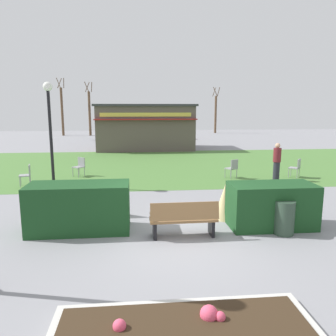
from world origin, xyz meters
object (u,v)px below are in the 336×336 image
(food_kiosk, at_px, (145,127))
(parked_car_west_slot, at_px, (117,133))
(cafe_chair_east, at_px, (80,165))
(cafe_chair_north, at_px, (27,173))
(trash_bin, at_px, (284,218))
(person_strolling, at_px, (277,162))
(parked_car_center_slot, at_px, (167,133))
(park_bench, at_px, (184,219))
(cafe_chair_center, at_px, (296,166))
(lamppost_mid, at_px, (50,122))
(tree_right_bg, at_px, (90,112))
(cafe_chair_west, at_px, (233,167))
(tree_left_bg, at_px, (62,110))
(tree_center_bg, at_px, (216,113))

(food_kiosk, relative_size, parked_car_west_slot, 1.76)
(food_kiosk, height_order, cafe_chair_east, food_kiosk)
(food_kiosk, xyz_separation_m, cafe_chair_north, (-5.29, -12.23, -1.22))
(cafe_chair_east, height_order, cafe_chair_north, same)
(cafe_chair_north, bearing_deg, trash_bin, -36.73)
(person_strolling, bearing_deg, parked_car_center_slot, 67.47)
(park_bench, xyz_separation_m, person_strolling, (5.06, 6.12, 0.38))
(trash_bin, relative_size, cafe_chair_center, 0.99)
(trash_bin, relative_size, parked_car_center_slot, 0.21)
(person_strolling, distance_m, parked_car_west_slot, 21.76)
(lamppost_mid, xyz_separation_m, trash_bin, (7.16, -5.84, -2.21))
(park_bench, relative_size, tree_right_bg, 0.28)
(cafe_chair_west, bearing_deg, park_bench, -115.60)
(parked_car_center_slot, xyz_separation_m, tree_right_bg, (-8.49, 5.30, 2.04))
(park_bench, xyz_separation_m, cafe_chair_east, (-3.84, 7.99, 0.05))
(lamppost_mid, relative_size, cafe_chair_north, 4.74)
(food_kiosk, bearing_deg, cafe_chair_north, -113.40)
(tree_right_bg, bearing_deg, parked_car_west_slot, -57.68)
(parked_car_center_slot, bearing_deg, food_kiosk, -107.36)
(cafe_chair_north, relative_size, parked_car_west_slot, 0.21)
(parked_car_center_slot, relative_size, tree_left_bg, 0.66)
(food_kiosk, xyz_separation_m, person_strolling, (5.47, -12.26, -0.89))
(cafe_chair_north, distance_m, tree_left_bg, 26.15)
(lamppost_mid, bearing_deg, tree_right_bg, 94.16)
(food_kiosk, xyz_separation_m, tree_center_bg, (9.39, 15.60, 0.75))
(cafe_chair_center, height_order, parked_car_center_slot, parked_car_center_slot)
(trash_bin, bearing_deg, tree_right_bg, 105.93)
(person_strolling, relative_size, parked_car_west_slot, 0.39)
(trash_bin, height_order, cafe_chair_center, cafe_chair_center)
(cafe_chair_center, distance_m, parked_car_west_slot, 21.75)
(parked_car_west_slot, bearing_deg, lamppost_mid, -94.12)
(tree_center_bg, bearing_deg, parked_car_west_slot, -147.50)
(tree_left_bg, bearing_deg, cafe_chair_west, -62.96)
(tree_left_bg, bearing_deg, parked_car_west_slot, -40.76)
(cafe_chair_east, distance_m, parked_car_west_slot, 18.33)
(park_bench, xyz_separation_m, lamppost_mid, (-4.55, 5.80, 2.17))
(trash_bin, bearing_deg, cafe_chair_east, 128.75)
(cafe_chair_west, height_order, tree_center_bg, tree_center_bg)
(cafe_chair_center, bearing_deg, parked_car_west_slot, 115.38)
(cafe_chair_north, height_order, tree_center_bg, tree_center_bg)
(lamppost_mid, distance_m, cafe_chair_east, 3.13)
(person_strolling, distance_m, parked_car_center_slot, 20.40)
(food_kiosk, height_order, tree_center_bg, tree_center_bg)
(cafe_chair_center, xyz_separation_m, parked_car_west_slot, (-9.32, 19.65, 0.12))
(cafe_chair_north, distance_m, parked_car_west_slot, 20.31)
(tree_left_bg, bearing_deg, cafe_chair_east, -76.50)
(park_bench, relative_size, trash_bin, 1.93)
(cafe_chair_center, bearing_deg, park_bench, -133.24)
(cafe_chair_center, distance_m, tree_right_bg, 28.07)
(cafe_chair_center, relative_size, tree_right_bg, 0.15)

